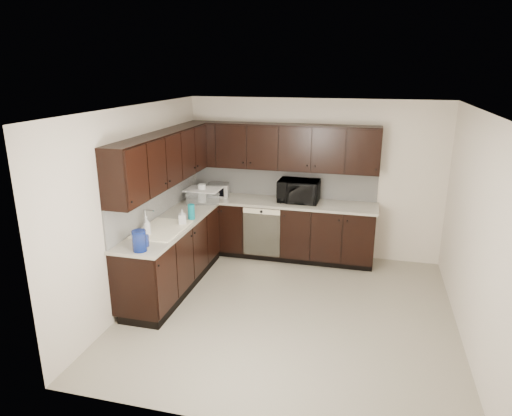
{
  "coord_description": "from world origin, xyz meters",
  "views": [
    {
      "loc": [
        0.86,
        -5.04,
        2.94
      ],
      "look_at": [
        -0.58,
        0.6,
        1.14
      ],
      "focal_mm": 32.0,
      "sensor_mm": 36.0,
      "label": 1
    }
  ],
  "objects": [
    {
      "name": "dishwasher",
      "position": [
        -0.7,
        1.41,
        0.55
      ],
      "size": [
        0.58,
        0.04,
        0.78
      ],
      "color": "#FBF0CD",
      "rests_on": "lower_cabinets"
    },
    {
      "name": "wall_right",
      "position": [
        2.0,
        0.0,
        1.25
      ],
      "size": [
        0.02,
        4.0,
        2.5
      ],
      "primitive_type": "cube",
      "color": "silver",
      "rests_on": "floor"
    },
    {
      "name": "wall_left",
      "position": [
        -2.0,
        0.0,
        1.25
      ],
      "size": [
        0.02,
        4.0,
        2.5
      ],
      "primitive_type": "cube",
      "color": "silver",
      "rests_on": "floor"
    },
    {
      "name": "blue_pitcher",
      "position": [
        -1.61,
        -0.7,
        1.06
      ],
      "size": [
        0.17,
        0.17,
        0.24
      ],
      "primitive_type": "cylinder",
      "rotation": [
        0.0,
        0.0,
        0.03
      ],
      "color": "navy",
      "rests_on": "countertop"
    },
    {
      "name": "wall_back",
      "position": [
        0.0,
        2.0,
        1.25
      ],
      "size": [
        4.0,
        0.02,
        2.5
      ],
      "primitive_type": "cube",
      "color": "silver",
      "rests_on": "floor"
    },
    {
      "name": "countertop",
      "position": [
        -1.01,
        1.11,
        0.92
      ],
      "size": [
        3.03,
        2.83,
        0.04
      ],
      "color": "#B4AE9D",
      "rests_on": "lower_cabinets"
    },
    {
      "name": "lower_cabinets",
      "position": [
        -1.01,
        1.11,
        0.41
      ],
      "size": [
        3.0,
        2.8,
        0.9
      ],
      "color": "black",
      "rests_on": "floor"
    },
    {
      "name": "storage_bin",
      "position": [
        -1.62,
        1.35,
        1.04
      ],
      "size": [
        0.6,
        0.52,
        0.2
      ],
      "primitive_type": "cube",
      "rotation": [
        0.0,
        0.0,
        0.32
      ],
      "color": "silver",
      "rests_on": "countertop"
    },
    {
      "name": "upper_cabinets",
      "position": [
        -1.1,
        1.2,
        1.77
      ],
      "size": [
        3.0,
        2.8,
        0.7
      ],
      "color": "black",
      "rests_on": "wall_back"
    },
    {
      "name": "microwave",
      "position": [
        -0.19,
        1.73,
        1.11
      ],
      "size": [
        0.63,
        0.43,
        0.34
      ],
      "primitive_type": "imported",
      "rotation": [
        0.0,
        0.0,
        -0.03
      ],
      "color": "black",
      "rests_on": "countertop"
    },
    {
      "name": "soap_bottle_a",
      "position": [
        -1.5,
        0.26,
        1.05
      ],
      "size": [
        0.12,
        0.13,
        0.21
      ],
      "primitive_type": "imported",
      "rotation": [
        0.0,
        0.0,
        0.35
      ],
      "color": "gray",
      "rests_on": "countertop"
    },
    {
      "name": "sink",
      "position": [
        -1.68,
        -0.01,
        0.88
      ],
      "size": [
        0.54,
        0.82,
        0.42
      ],
      "color": "#FBF0CD",
      "rests_on": "countertop"
    },
    {
      "name": "ceiling",
      "position": [
        0.0,
        0.0,
        2.5
      ],
      "size": [
        4.0,
        4.0,
        0.0
      ],
      "primitive_type": "plane",
      "rotation": [
        3.14,
        0.0,
        0.0
      ],
      "color": "white",
      "rests_on": "wall_back"
    },
    {
      "name": "backsplash",
      "position": [
        -1.22,
        1.32,
        1.18
      ],
      "size": [
        3.0,
        2.8,
        0.48
      ],
      "color": "#BABAB6",
      "rests_on": "countertop"
    },
    {
      "name": "paper_towel_roll",
      "position": [
        -1.64,
        1.35,
        1.08
      ],
      "size": [
        0.16,
        0.16,
        0.28
      ],
      "primitive_type": "cylinder",
      "rotation": [
        0.0,
        0.0,
        -0.29
      ],
      "color": "silver",
      "rests_on": "countertop"
    },
    {
      "name": "floor",
      "position": [
        0.0,
        0.0,
        0.0
      ],
      "size": [
        4.0,
        4.0,
        0.0
      ],
      "primitive_type": "plane",
      "color": "#A39B86",
      "rests_on": "ground"
    },
    {
      "name": "soap_bottle_b",
      "position": [
        -1.76,
        -0.23,
        1.06
      ],
      "size": [
        0.11,
        0.11,
        0.25
      ],
      "primitive_type": "imported",
      "rotation": [
        0.0,
        0.0,
        -0.21
      ],
      "color": "gray",
      "rests_on": "countertop"
    },
    {
      "name": "toaster_oven",
      "position": [
        -1.5,
        1.72,
        1.04
      ],
      "size": [
        0.37,
        0.3,
        0.21
      ],
      "primitive_type": "cube",
      "rotation": [
        0.0,
        0.0,
        0.19
      ],
      "color": "#B0B0B2",
      "rests_on": "countertop"
    },
    {
      "name": "teal_tumbler",
      "position": [
        -1.48,
        0.52,
        1.04
      ],
      "size": [
        0.12,
        0.12,
        0.21
      ],
      "primitive_type": "cylinder",
      "rotation": [
        0.0,
        0.0,
        0.29
      ],
      "color": "#0D8291",
      "rests_on": "countertop"
    },
    {
      "name": "wall_front",
      "position": [
        0.0,
        -2.0,
        1.25
      ],
      "size": [
        4.0,
        0.02,
        2.5
      ],
      "primitive_type": "cube",
      "color": "silver",
      "rests_on": "floor"
    }
  ]
}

